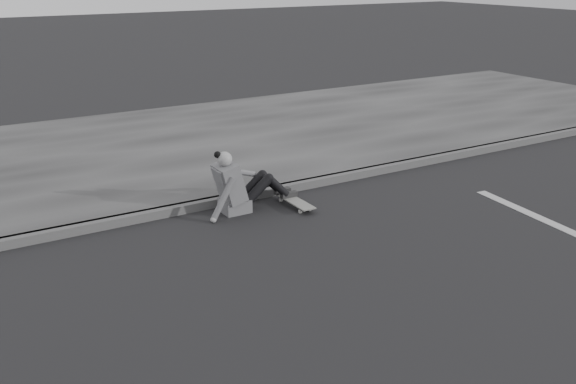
% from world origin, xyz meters
% --- Properties ---
extents(ground, '(80.00, 80.00, 0.00)m').
position_xyz_m(ground, '(0.00, 0.00, 0.00)').
color(ground, black).
rests_on(ground, ground).
extents(curb, '(24.00, 0.16, 0.12)m').
position_xyz_m(curb, '(0.00, 2.58, 0.06)').
color(curb, '#454545').
rests_on(curb, ground).
extents(sidewalk, '(24.00, 6.00, 0.12)m').
position_xyz_m(sidewalk, '(0.00, 5.60, 0.06)').
color(sidewalk, '#353535').
rests_on(sidewalk, ground).
extents(skateboard, '(0.20, 0.78, 0.09)m').
position_xyz_m(skateboard, '(0.99, 2.00, 0.07)').
color(skateboard, '#A4A49F').
rests_on(skateboard, ground).
extents(seated_woman, '(1.38, 0.46, 0.88)m').
position_xyz_m(seated_woman, '(0.26, 2.25, 0.36)').
color(seated_woman, '#565659').
rests_on(seated_woman, ground).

